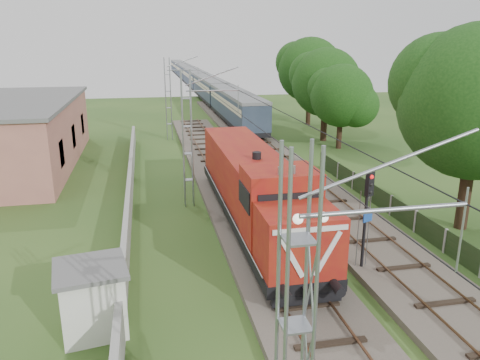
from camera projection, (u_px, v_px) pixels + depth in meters
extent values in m
plane|color=#27491B|center=(301.00, 305.00, 17.49)|extent=(140.00, 140.00, 0.00)
cube|color=#6B6054|center=(257.00, 230.00, 24.02)|extent=(4.20, 70.00, 0.30)
cube|color=black|center=(257.00, 227.00, 23.96)|extent=(2.40, 70.00, 0.10)
cube|color=brown|center=(241.00, 227.00, 23.78)|extent=(0.08, 70.00, 0.05)
cube|color=brown|center=(273.00, 224.00, 24.10)|extent=(0.08, 70.00, 0.05)
cube|color=#6B6054|center=(280.00, 163.00, 37.19)|extent=(4.20, 80.00, 0.30)
cube|color=black|center=(280.00, 161.00, 37.13)|extent=(2.40, 80.00, 0.10)
cube|color=brown|center=(270.00, 161.00, 36.95)|extent=(0.08, 80.00, 0.05)
cube|color=brown|center=(290.00, 160.00, 37.27)|extent=(0.08, 80.00, 0.05)
cylinder|color=gray|center=(386.00, 210.00, 7.75)|extent=(3.00, 0.08, 0.08)
cylinder|color=gray|center=(212.00, 91.00, 26.53)|extent=(3.00, 0.08, 0.08)
cylinder|color=gray|center=(183.00, 70.00, 45.32)|extent=(3.00, 0.08, 0.08)
cylinder|color=black|center=(238.00, 113.00, 27.19)|extent=(0.03, 70.00, 0.03)
cylinder|color=black|center=(238.00, 90.00, 26.82)|extent=(0.03, 70.00, 0.03)
cube|color=#9E9E99|center=(129.00, 197.00, 27.30)|extent=(0.25, 40.00, 1.50)
cube|color=#BC7465|center=(20.00, 135.00, 36.44)|extent=(8.00, 20.00, 5.00)
cube|color=#606060|center=(15.00, 101.00, 35.70)|extent=(8.40, 20.40, 0.25)
cube|color=black|center=(61.00, 153.00, 31.65)|extent=(0.10, 1.60, 1.80)
cube|color=black|center=(73.00, 136.00, 37.29)|extent=(0.10, 1.60, 1.80)
cube|color=black|center=(82.00, 124.00, 42.92)|extent=(0.10, 1.60, 1.80)
cube|color=black|center=(445.00, 241.00, 21.67)|extent=(0.05, 32.00, 1.15)
cube|color=#9E9E99|center=(325.00, 162.00, 35.76)|extent=(0.12, 0.12, 1.20)
cube|color=black|center=(253.00, 209.00, 24.64)|extent=(3.02, 17.09, 0.50)
cube|color=black|center=(283.00, 260.00, 19.53)|extent=(2.21, 3.62, 0.50)
cube|color=black|center=(234.00, 184.00, 29.92)|extent=(2.21, 3.62, 0.50)
cube|color=black|center=(306.00, 298.00, 16.83)|extent=(2.61, 0.25, 0.35)
cube|color=maroon|center=(298.00, 239.00, 17.40)|extent=(2.92, 2.51, 2.31)
sphere|color=white|center=(298.00, 219.00, 15.80)|extent=(0.36, 0.36, 0.36)
sphere|color=white|center=(323.00, 217.00, 15.98)|extent=(0.36, 0.36, 0.36)
cube|color=silver|center=(292.00, 257.00, 16.09)|extent=(1.01, 0.06, 1.68)
cube|color=silver|center=(327.00, 254.00, 16.34)|extent=(1.01, 0.06, 1.68)
cube|color=silver|center=(311.00, 230.00, 15.94)|extent=(2.71, 0.06, 0.18)
cube|color=maroon|center=(280.00, 206.00, 19.58)|extent=(3.02, 2.41, 3.22)
cube|color=black|center=(289.00, 204.00, 18.29)|extent=(2.51, 0.06, 0.90)
cube|color=maroon|center=(244.00, 168.00, 26.51)|extent=(2.81, 12.16, 2.61)
cylinder|color=black|center=(257.00, 156.00, 23.22)|extent=(0.44, 0.44, 0.40)
cylinder|color=gray|center=(279.00, 171.00, 18.27)|extent=(0.12, 0.12, 0.35)
cylinder|color=gray|center=(294.00, 170.00, 18.38)|extent=(0.12, 0.12, 0.35)
cube|color=black|center=(236.00, 119.00, 54.22)|extent=(2.76, 20.96, 0.48)
cube|color=#323F54|center=(236.00, 105.00, 53.78)|extent=(2.86, 20.96, 2.57)
cube|color=beige|center=(236.00, 101.00, 53.65)|extent=(2.90, 20.12, 0.71)
cube|color=slate|center=(236.00, 93.00, 53.38)|extent=(2.91, 20.96, 0.33)
cube|color=black|center=(210.00, 97.00, 74.80)|extent=(2.76, 20.96, 0.48)
cube|color=#323F54|center=(210.00, 88.00, 74.36)|extent=(2.86, 20.96, 2.57)
cube|color=beige|center=(209.00, 85.00, 74.23)|extent=(2.90, 20.12, 0.71)
cube|color=slate|center=(209.00, 78.00, 73.96)|extent=(2.91, 20.96, 0.33)
cube|color=black|center=(195.00, 85.00, 95.38)|extent=(2.76, 20.96, 0.48)
cube|color=#323F54|center=(195.00, 78.00, 94.95)|extent=(2.86, 20.96, 2.57)
cube|color=beige|center=(195.00, 75.00, 94.81)|extent=(2.90, 20.12, 0.71)
cube|color=slate|center=(194.00, 70.00, 94.54)|extent=(2.91, 20.96, 0.33)
cube|color=black|center=(185.00, 77.00, 115.96)|extent=(2.76, 20.96, 0.48)
cube|color=#323F54|center=(185.00, 71.00, 115.53)|extent=(2.86, 20.96, 2.57)
cube|color=beige|center=(185.00, 69.00, 115.39)|extent=(2.90, 20.12, 0.71)
cube|color=slate|center=(185.00, 65.00, 115.12)|extent=(2.91, 20.96, 0.33)
cube|color=black|center=(179.00, 72.00, 136.54)|extent=(2.76, 20.96, 0.48)
cube|color=#323F54|center=(178.00, 67.00, 136.11)|extent=(2.86, 20.96, 2.57)
cube|color=beige|center=(178.00, 65.00, 135.97)|extent=(2.90, 20.12, 0.71)
cube|color=slate|center=(178.00, 62.00, 135.70)|extent=(2.91, 20.96, 0.33)
cylinder|color=black|center=(365.00, 223.00, 19.33)|extent=(0.13, 0.13, 4.56)
cube|color=black|center=(370.00, 184.00, 18.71)|extent=(0.37, 0.31, 1.00)
sphere|color=red|center=(372.00, 177.00, 18.51)|extent=(0.16, 0.16, 0.16)
sphere|color=black|center=(371.00, 185.00, 18.61)|extent=(0.16, 0.16, 0.16)
sphere|color=black|center=(370.00, 192.00, 18.70)|extent=(0.16, 0.16, 0.16)
cube|color=#1A479E|center=(368.00, 217.00, 19.16)|extent=(0.48, 0.23, 0.36)
cube|color=silver|center=(93.00, 301.00, 15.70)|extent=(2.31, 2.31, 2.22)
cube|color=#606060|center=(90.00, 269.00, 15.36)|extent=(2.66, 2.66, 0.15)
cylinder|color=#3D2619|center=(466.00, 185.00, 24.10)|extent=(0.64, 0.64, 4.70)
sphere|color=#12380F|center=(478.00, 102.00, 22.89)|extent=(7.69, 7.69, 7.69)
sphere|color=#12380F|center=(439.00, 83.00, 23.65)|extent=(5.00, 5.00, 5.00)
cylinder|color=#3D2619|center=(340.00, 130.00, 42.66)|extent=(0.48, 0.48, 3.42)
sphere|color=#12380F|center=(342.00, 96.00, 41.78)|extent=(5.60, 5.60, 5.60)
sphere|color=#12380F|center=(357.00, 105.00, 41.42)|extent=(3.92, 3.92, 3.92)
sphere|color=#12380F|center=(328.00, 88.00, 42.33)|extent=(3.64, 3.64, 3.64)
cylinder|color=#3D2619|center=(324.00, 120.00, 46.00)|extent=(0.61, 0.61, 4.03)
sphere|color=#12380F|center=(326.00, 82.00, 44.95)|extent=(6.60, 6.60, 6.60)
sphere|color=#12380F|center=(342.00, 93.00, 44.54)|extent=(4.62, 4.62, 4.62)
sphere|color=#12380F|center=(311.00, 74.00, 45.61)|extent=(4.29, 4.29, 4.29)
cylinder|color=#3D2619|center=(309.00, 106.00, 54.85)|extent=(0.54, 0.54, 4.49)
sphere|color=#12380F|center=(310.00, 70.00, 53.69)|extent=(7.36, 7.36, 7.36)
sphere|color=#12380F|center=(325.00, 79.00, 53.22)|extent=(5.15, 5.15, 5.15)
sphere|color=#12380F|center=(296.00, 62.00, 54.41)|extent=(4.78, 4.78, 4.78)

